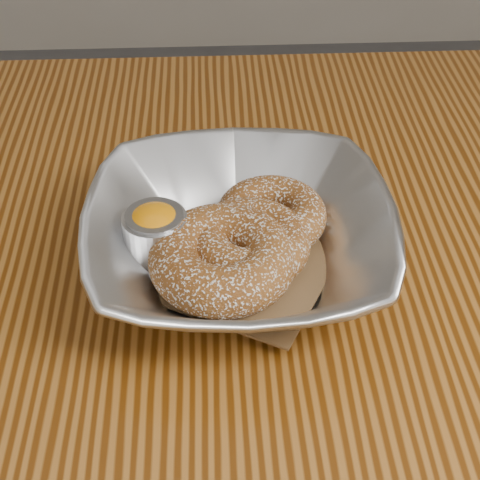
{
  "coord_description": "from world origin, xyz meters",
  "views": [
    {
      "loc": [
        -0.09,
        -0.43,
        1.16
      ],
      "look_at": [
        -0.07,
        0.02,
        0.78
      ],
      "focal_mm": 55.0,
      "sensor_mm": 36.0,
      "label": 1
    }
  ],
  "objects_px": {
    "table": "(317,361)",
    "donut_back": "(272,215)",
    "donut_front": "(222,259)",
    "ramekin": "(156,234)",
    "serving_bowl": "(240,240)",
    "donut_extra": "(249,243)"
  },
  "relations": [
    {
      "from": "donut_back",
      "to": "ramekin",
      "type": "xyz_separation_m",
      "value": [
        -0.09,
        -0.03,
        0.01
      ]
    },
    {
      "from": "table",
      "to": "serving_bowl",
      "type": "height_order",
      "value": "serving_bowl"
    },
    {
      "from": "serving_bowl",
      "to": "donut_front",
      "type": "height_order",
      "value": "serving_bowl"
    },
    {
      "from": "table",
      "to": "donut_back",
      "type": "distance_m",
      "value": 0.14
    },
    {
      "from": "table",
      "to": "donut_front",
      "type": "bearing_deg",
      "value": -177.22
    },
    {
      "from": "table",
      "to": "serving_bowl",
      "type": "xyz_separation_m",
      "value": [
        -0.07,
        0.02,
        0.13
      ]
    },
    {
      "from": "table",
      "to": "donut_front",
      "type": "xyz_separation_m",
      "value": [
        -0.08,
        -0.0,
        0.13
      ]
    },
    {
      "from": "serving_bowl",
      "to": "donut_back",
      "type": "relative_size",
      "value": 2.66
    },
    {
      "from": "serving_bowl",
      "to": "donut_extra",
      "type": "relative_size",
      "value": 2.48
    },
    {
      "from": "donut_extra",
      "to": "donut_back",
      "type": "bearing_deg",
      "value": 59.62
    },
    {
      "from": "table",
      "to": "donut_back",
      "type": "bearing_deg",
      "value": 126.89
    },
    {
      "from": "table",
      "to": "ramekin",
      "type": "height_order",
      "value": "ramekin"
    },
    {
      "from": "donut_back",
      "to": "donut_front",
      "type": "height_order",
      "value": "donut_front"
    },
    {
      "from": "serving_bowl",
      "to": "donut_back",
      "type": "bearing_deg",
      "value": 51.45
    },
    {
      "from": "table",
      "to": "donut_extra",
      "type": "xyz_separation_m",
      "value": [
        -0.06,
        0.02,
        0.13
      ]
    },
    {
      "from": "donut_back",
      "to": "serving_bowl",
      "type": "bearing_deg",
      "value": -128.55
    },
    {
      "from": "donut_back",
      "to": "ramekin",
      "type": "bearing_deg",
      "value": -163.35
    },
    {
      "from": "donut_back",
      "to": "ramekin",
      "type": "relative_size",
      "value": 1.79
    },
    {
      "from": "donut_extra",
      "to": "ramekin",
      "type": "distance_m",
      "value": 0.07
    },
    {
      "from": "table",
      "to": "serving_bowl",
      "type": "distance_m",
      "value": 0.15
    },
    {
      "from": "donut_front",
      "to": "ramekin",
      "type": "height_order",
      "value": "ramekin"
    },
    {
      "from": "table",
      "to": "donut_extra",
      "type": "height_order",
      "value": "donut_extra"
    }
  ]
}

